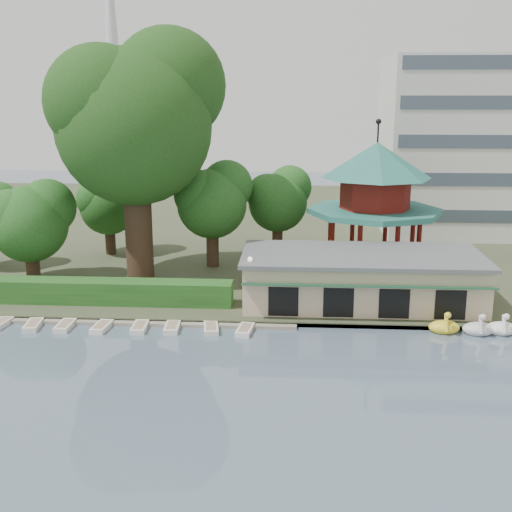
# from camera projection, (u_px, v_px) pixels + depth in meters

# --- Properties ---
(ground_plane) EXTENTS (220.00, 220.00, 0.00)m
(ground_plane) POSITION_uv_depth(u_px,v_px,m) (189.00, 454.00, 29.98)
(ground_plane) COLOR slate
(ground_plane) RESTS_ON ground
(shore) EXTENTS (220.00, 70.00, 0.40)m
(shore) POSITION_uv_depth(u_px,v_px,m) (257.00, 226.00, 80.21)
(shore) COLOR #424930
(shore) RESTS_ON ground
(embankment) EXTENTS (220.00, 0.60, 0.30)m
(embankment) POSITION_uv_depth(u_px,v_px,m) (228.00, 322.00, 46.67)
(embankment) COLOR gray
(embankment) RESTS_ON ground
(dock) EXTENTS (34.00, 1.60, 0.24)m
(dock) POSITION_uv_depth(u_px,v_px,m) (66.00, 320.00, 47.32)
(dock) COLOR gray
(dock) RESTS_ON ground
(boathouse) EXTENTS (18.60, 9.39, 3.90)m
(boathouse) POSITION_uv_depth(u_px,v_px,m) (361.00, 278.00, 50.02)
(boathouse) COLOR beige
(boathouse) RESTS_ON shore
(pavilion) EXTENTS (12.40, 12.40, 13.50)m
(pavilion) POSITION_uv_depth(u_px,v_px,m) (375.00, 193.00, 58.33)
(pavilion) COLOR beige
(pavilion) RESTS_ON shore
(broadcast_tower) EXTENTS (8.00, 8.00, 96.00)m
(broadcast_tower) POSITION_uv_depth(u_px,v_px,m) (111.00, 20.00, 159.51)
(broadcast_tower) COLOR silver
(broadcast_tower) RESTS_ON ground
(hedge) EXTENTS (30.00, 2.00, 1.80)m
(hedge) POSITION_uv_depth(u_px,v_px,m) (43.00, 290.00, 50.40)
(hedge) COLOR #275C20
(hedge) RESTS_ON shore
(lamp_post) EXTENTS (0.36, 0.36, 4.28)m
(lamp_post) POSITION_uv_depth(u_px,v_px,m) (250.00, 274.00, 47.43)
(lamp_post) COLOR black
(lamp_post) RESTS_ON shore
(big_tree) EXTENTS (14.65, 13.65, 21.57)m
(big_tree) POSITION_uv_depth(u_px,v_px,m) (136.00, 114.00, 54.17)
(big_tree) COLOR #3A281C
(big_tree) RESTS_ON shore
(small_trees) EXTENTS (39.15, 16.34, 9.94)m
(small_trees) POSITION_uv_depth(u_px,v_px,m) (104.00, 208.00, 59.37)
(small_trees) COLOR #3A281C
(small_trees) RESTS_ON shore
(moored_rowboats) EXTENTS (29.92, 2.78, 0.36)m
(moored_rowboats) POSITION_uv_depth(u_px,v_px,m) (49.00, 325.00, 46.04)
(moored_rowboats) COLOR white
(moored_rowboats) RESTS_ON ground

